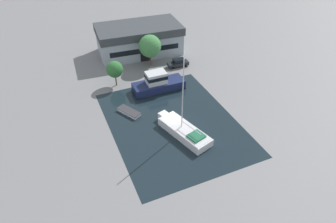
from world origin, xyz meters
TOP-DOWN VIEW (x-y plane):
  - ground_plane at (0.00, 0.00)m, footprint 440.00×440.00m
  - water_canal at (0.00, 0.00)m, footprint 20.65×26.91m
  - warehouse_building at (3.79, 27.96)m, footprint 20.10×11.77m
  - quay_tree_near_building at (3.76, 20.50)m, footprint 4.87×4.87m
  - quay_tree_by_water at (-5.53, 15.56)m, footprint 3.31×3.31m
  - parked_car at (9.25, 17.68)m, footprint 4.78×1.95m
  - sailboat_moored at (0.42, -3.42)m, footprint 5.95×11.06m
  - motor_cruiser at (1.58, 10.63)m, footprint 10.27×3.84m
  - small_dinghy at (-6.04, 5.53)m, footprint 3.61×4.79m

SIDE VIEW (x-z plane):
  - ground_plane at x=0.00m, z-range 0.00..0.00m
  - water_canal at x=0.00m, z-range 0.00..0.01m
  - small_dinghy at x=-6.04m, z-range 0.01..0.60m
  - sailboat_moored at x=0.42m, z-range -5.94..7.47m
  - parked_car at x=9.25m, z-range -0.01..1.77m
  - motor_cruiser at x=1.58m, z-range -0.55..3.41m
  - warehouse_building at x=3.79m, z-range 0.04..6.67m
  - quay_tree_by_water at x=-5.53m, z-range 0.96..6.22m
  - quay_tree_near_building at x=3.76m, z-range 1.13..8.27m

